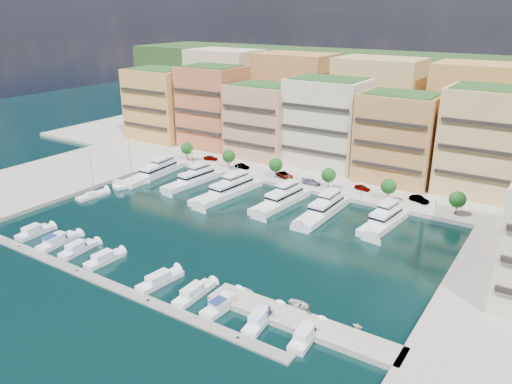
# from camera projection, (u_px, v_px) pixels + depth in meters

# --- Properties ---
(ground) EXTENTS (400.00, 400.00, 0.00)m
(ground) POSITION_uv_depth(u_px,v_px,m) (227.00, 230.00, 108.46)
(ground) COLOR black
(ground) RESTS_ON ground
(north_quay) EXTENTS (220.00, 64.00, 2.00)m
(north_quay) POSITION_uv_depth(u_px,v_px,m) (344.00, 161.00, 157.10)
(north_quay) COLOR #9E998E
(north_quay) RESTS_ON ground
(west_quay) EXTENTS (34.00, 76.00, 2.00)m
(west_quay) POSITION_uv_depth(u_px,v_px,m) (24.00, 188.00, 134.08)
(west_quay) COLOR #9E998E
(west_quay) RESTS_ON ground
(hillside) EXTENTS (240.00, 40.00, 58.00)m
(hillside) POSITION_uv_depth(u_px,v_px,m) (394.00, 132.00, 194.75)
(hillside) COLOR #1E3917
(hillside) RESTS_ON ground
(south_pontoon) EXTENTS (72.00, 2.20, 0.35)m
(south_pontoon) POSITION_uv_depth(u_px,v_px,m) (111.00, 286.00, 86.47)
(south_pontoon) COLOR gray
(south_pontoon) RESTS_ON ground
(finger_pier) EXTENTS (32.00, 5.00, 2.00)m
(finger_pier) POSITION_uv_depth(u_px,v_px,m) (300.00, 325.00, 75.77)
(finger_pier) COLOR #9E998E
(finger_pier) RESTS_ON ground
(apartment_0) EXTENTS (22.00, 16.50, 24.80)m
(apartment_0) POSITION_uv_depth(u_px,v_px,m) (160.00, 104.00, 177.02)
(apartment_0) COLOR #E09052
(apartment_0) RESTS_ON north_quay
(apartment_1) EXTENTS (20.00, 16.50, 26.80)m
(apartment_1) POSITION_uv_depth(u_px,v_px,m) (213.00, 107.00, 166.92)
(apartment_1) COLOR #B8553D
(apartment_1) RESTS_ON north_quay
(apartment_2) EXTENTS (20.00, 15.50, 22.80)m
(apartment_2) POSITION_uv_depth(u_px,v_px,m) (262.00, 121.00, 155.24)
(apartment_2) COLOR tan
(apartment_2) RESTS_ON north_quay
(apartment_3) EXTENTS (22.00, 16.50, 25.80)m
(apartment_3) POSITION_uv_depth(u_px,v_px,m) (326.00, 123.00, 145.49)
(apartment_3) COLOR beige
(apartment_3) RESTS_ON north_quay
(apartment_4) EXTENTS (20.00, 15.50, 23.80)m
(apartment_4) POSITION_uv_depth(u_px,v_px,m) (398.00, 138.00, 132.95)
(apartment_4) COLOR tan
(apartment_4) RESTS_ON north_quay
(apartment_5) EXTENTS (22.00, 16.50, 26.80)m
(apartment_5) POSITION_uv_depth(u_px,v_px,m) (489.00, 142.00, 122.68)
(apartment_5) COLOR tan
(apartment_5) RESTS_ON north_quay
(backblock_0) EXTENTS (26.00, 18.00, 30.00)m
(backblock_0) POSITION_uv_depth(u_px,v_px,m) (225.00, 90.00, 189.26)
(backblock_0) COLOR beige
(backblock_0) RESTS_ON north_quay
(backblock_1) EXTENTS (26.00, 18.00, 30.00)m
(backblock_1) POSITION_uv_depth(u_px,v_px,m) (294.00, 98.00, 173.83)
(backblock_1) COLOR tan
(backblock_1) RESTS_ON north_quay
(backblock_2) EXTENTS (26.00, 18.00, 30.00)m
(backblock_2) POSITION_uv_depth(u_px,v_px,m) (377.00, 106.00, 158.40)
(backblock_2) COLOR tan
(backblock_2) RESTS_ON north_quay
(backblock_3) EXTENTS (26.00, 18.00, 30.00)m
(backblock_3) POSITION_uv_depth(u_px,v_px,m) (477.00, 117.00, 142.96)
(backblock_3) COLOR #E09052
(backblock_3) RESTS_ON north_quay
(tree_0) EXTENTS (3.80, 3.80, 5.65)m
(tree_0) POSITION_uv_depth(u_px,v_px,m) (187.00, 148.00, 153.67)
(tree_0) COLOR #473323
(tree_0) RESTS_ON north_quay
(tree_1) EXTENTS (3.80, 3.80, 5.65)m
(tree_1) POSITION_uv_depth(u_px,v_px,m) (229.00, 156.00, 145.44)
(tree_1) COLOR #473323
(tree_1) RESTS_ON north_quay
(tree_2) EXTENTS (3.80, 3.80, 5.65)m
(tree_2) POSITION_uv_depth(u_px,v_px,m) (276.00, 165.00, 137.21)
(tree_2) COLOR #473323
(tree_2) RESTS_ON north_quay
(tree_3) EXTENTS (3.80, 3.80, 5.65)m
(tree_3) POSITION_uv_depth(u_px,v_px,m) (329.00, 175.00, 128.98)
(tree_3) COLOR #473323
(tree_3) RESTS_ON north_quay
(tree_4) EXTENTS (3.80, 3.80, 5.65)m
(tree_4) POSITION_uv_depth(u_px,v_px,m) (389.00, 186.00, 120.75)
(tree_4) COLOR #473323
(tree_4) RESTS_ON north_quay
(tree_5) EXTENTS (3.80, 3.80, 5.65)m
(tree_5) POSITION_uv_depth(u_px,v_px,m) (458.00, 199.00, 112.52)
(tree_5) COLOR #473323
(tree_5) RESTS_ON north_quay
(lamppost_0) EXTENTS (0.30, 0.30, 4.20)m
(lamppost_0) POSITION_uv_depth(u_px,v_px,m) (192.00, 155.00, 150.13)
(lamppost_0) COLOR black
(lamppost_0) RESTS_ON north_quay
(lamppost_1) EXTENTS (0.30, 0.30, 4.20)m
(lamppost_1) POSITION_uv_depth(u_px,v_px,m) (241.00, 164.00, 140.87)
(lamppost_1) COLOR black
(lamppost_1) RESTS_ON north_quay
(lamppost_2) EXTENTS (0.30, 0.30, 4.20)m
(lamppost_2) POSITION_uv_depth(u_px,v_px,m) (297.00, 175.00, 131.61)
(lamppost_2) COLOR black
(lamppost_2) RESTS_ON north_quay
(lamppost_3) EXTENTS (0.30, 0.30, 4.20)m
(lamppost_3) POSITION_uv_depth(u_px,v_px,m) (361.00, 188.00, 122.35)
(lamppost_3) COLOR black
(lamppost_3) RESTS_ON north_quay
(lamppost_4) EXTENTS (0.30, 0.30, 4.20)m
(lamppost_4) POSITION_uv_depth(u_px,v_px,m) (436.00, 203.00, 113.09)
(lamppost_4) COLOR black
(lamppost_4) RESTS_ON north_quay
(yacht_0) EXTENTS (6.17, 22.58, 7.30)m
(yacht_0) POSITION_uv_depth(u_px,v_px,m) (155.00, 172.00, 143.12)
(yacht_0) COLOR white
(yacht_0) RESTS_ON ground
(yacht_1) EXTENTS (6.02, 20.26, 7.30)m
(yacht_1) POSITION_uv_depth(u_px,v_px,m) (194.00, 180.00, 136.91)
(yacht_1) COLOR white
(yacht_1) RESTS_ON ground
(yacht_2) EXTENTS (7.25, 23.81, 7.30)m
(yacht_2) POSITION_uv_depth(u_px,v_px,m) (229.00, 190.00, 128.93)
(yacht_2) COLOR white
(yacht_2) RESTS_ON ground
(yacht_3) EXTENTS (6.44, 20.38, 7.30)m
(yacht_3) POSITION_uv_depth(u_px,v_px,m) (282.00, 199.00, 122.45)
(yacht_3) COLOR white
(yacht_3) RESTS_ON ground
(yacht_4) EXTENTS (5.00, 20.36, 7.30)m
(yacht_4) POSITION_uv_depth(u_px,v_px,m) (324.00, 210.00, 116.49)
(yacht_4) COLOR white
(yacht_4) RESTS_ON ground
(yacht_5) EXTENTS (6.34, 17.35, 7.30)m
(yacht_5) POSITION_uv_depth(u_px,v_px,m) (385.00, 220.00, 110.45)
(yacht_5) COLOR white
(yacht_5) RESTS_ON ground
(cruiser_0) EXTENTS (3.25, 7.69, 2.55)m
(cruiser_0) POSITION_uv_depth(u_px,v_px,m) (34.00, 232.00, 105.94)
(cruiser_0) COLOR white
(cruiser_0) RESTS_ON ground
(cruiser_1) EXTENTS (3.79, 9.25, 2.66)m
(cruiser_1) POSITION_uv_depth(u_px,v_px,m) (57.00, 241.00, 101.81)
(cruiser_1) COLOR white
(cruiser_1) RESTS_ON ground
(cruiser_2) EXTENTS (3.33, 8.14, 2.55)m
(cruiser_2) POSITION_uv_depth(u_px,v_px,m) (78.00, 249.00, 98.55)
(cruiser_2) COLOR white
(cruiser_2) RESTS_ON ground
(cruiser_3) EXTENTS (2.98, 8.07, 2.55)m
(cruiser_3) POSITION_uv_depth(u_px,v_px,m) (104.00, 259.00, 94.58)
(cruiser_3) COLOR white
(cruiser_3) RESTS_ON ground
(cruiser_5) EXTENTS (3.65, 9.24, 2.55)m
(cruiser_5) POSITION_uv_depth(u_px,v_px,m) (160.00, 281.00, 87.20)
(cruiser_5) COLOR white
(cruiser_5) RESTS_ON ground
(cruiser_6) EXTENTS (2.73, 8.93, 2.55)m
(cruiser_6) POSITION_uv_depth(u_px,v_px,m) (194.00, 294.00, 83.22)
(cruiser_6) COLOR white
(cruiser_6) RESTS_ON ground
(cruiser_7) EXTENTS (3.13, 8.82, 2.66)m
(cruiser_7) POSITION_uv_depth(u_px,v_px,m) (223.00, 305.00, 80.09)
(cruiser_7) COLOR white
(cruiser_7) RESTS_ON ground
(cruiser_8) EXTENTS (3.44, 9.04, 2.55)m
(cruiser_8) POSITION_uv_depth(u_px,v_px,m) (261.00, 319.00, 76.39)
(cruiser_8) COLOR white
(cruiser_8) RESTS_ON ground
(cruiser_9) EXTENTS (3.32, 8.25, 2.55)m
(cruiser_9) POSITION_uv_depth(u_px,v_px,m) (305.00, 336.00, 72.42)
(cruiser_9) COLOR white
(cruiser_9) RESTS_ON ground
(sailboat_1) EXTENTS (3.77, 8.87, 13.20)m
(sailboat_1) POSITION_uv_depth(u_px,v_px,m) (93.00, 196.00, 127.45)
(sailboat_1) COLOR white
(sailboat_1) RESTS_ON ground
(sailboat_2) EXTENTS (5.53, 10.08, 13.20)m
(sailboat_2) POSITION_uv_depth(u_px,v_px,m) (131.00, 185.00, 135.28)
(sailboat_2) COLOR white
(sailboat_2) RESTS_ON ground
(tender_2) EXTENTS (3.91, 2.83, 0.80)m
(tender_2) POSITION_uv_depth(u_px,v_px,m) (300.00, 304.00, 80.47)
(tender_2) COLOR white
(tender_2) RESTS_ON ground
(tender_3) EXTENTS (1.81, 1.59, 0.89)m
(tender_3) POSITION_uv_depth(u_px,v_px,m) (358.00, 326.00, 74.92)
(tender_3) COLOR beige
(tender_3) RESTS_ON ground
(tender_0) EXTENTS (3.73, 2.84, 0.72)m
(tender_0) POSITION_uv_depth(u_px,v_px,m) (246.00, 291.00, 84.18)
(tender_0) COLOR silver
(tender_0) RESTS_ON ground
(tender_1) EXTENTS (1.92, 1.74, 0.87)m
(tender_1) POSITION_uv_depth(u_px,v_px,m) (296.00, 303.00, 80.79)
(tender_1) COLOR beige
(tender_1) RESTS_ON ground
(car_0) EXTENTS (4.78, 3.24, 1.51)m
(car_0) POSITION_uv_depth(u_px,v_px,m) (211.00, 158.00, 154.41)
(car_0) COLOR gray
(car_0) RESTS_ON north_quay
(car_1) EXTENTS (4.46, 1.69, 1.45)m
(car_1) POSITION_uv_depth(u_px,v_px,m) (242.00, 166.00, 146.37)
(car_1) COLOR gray
(car_1) RESTS_ON north_quay
(car_2) EXTENTS (6.06, 4.53, 1.53)m
(car_2) POSITION_uv_depth(u_px,v_px,m) (285.00, 175.00, 138.65)
(car_2) COLOR gray
(car_2) RESTS_ON north_quay
(car_3) EXTENTS (5.26, 2.39, 1.49)m
(car_3) POSITION_uv_depth(u_px,v_px,m) (311.00, 182.00, 133.16)
(car_3) COLOR gray
(car_3) RESTS_ON north_quay
(car_4) EXTENTS (4.32, 2.14, 1.42)m
(car_4) POSITION_uv_depth(u_px,v_px,m) (362.00, 188.00, 129.00)
(car_4) COLOR gray
(car_4) RESTS_ON north_quay
(car_5) EXTENTS (5.15, 3.16, 1.60)m
(car_5) POSITION_uv_depth(u_px,v_px,m) (419.00, 199.00, 120.91)
(car_5) COLOR gray
(car_5) RESTS_ON north_quay
(person_0) EXTENTS (0.54, 0.75, 1.92)m
(person_0) POSITION_uv_depth(u_px,v_px,m) (270.00, 311.00, 75.93)
(person_0) COLOR #282950
(person_0) RESTS_ON finger_pier
(person_1) EXTENTS (0.91, 0.79, 1.60)m
(person_1) POSITION_uv_depth(u_px,v_px,m) (309.00, 310.00, 76.55)
(person_1) COLOR #4B3A2D
(person_1) RESTS_ON finger_pier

